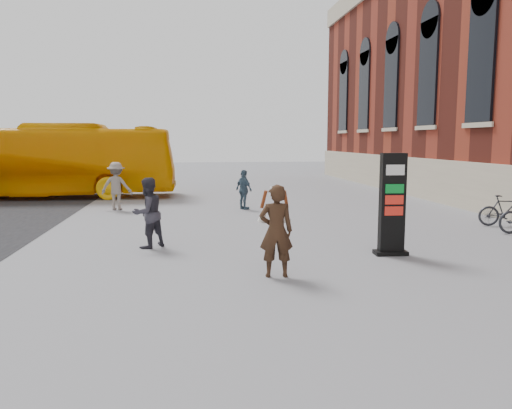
{
  "coord_description": "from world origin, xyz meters",
  "views": [
    {
      "loc": [
        -0.93,
        -9.0,
        2.62
      ],
      "look_at": [
        0.45,
        1.21,
        1.28
      ],
      "focal_mm": 35.0,
      "sensor_mm": 36.0,
      "label": 1
    }
  ],
  "objects": [
    {
      "name": "ground",
      "position": [
        0.0,
        0.0,
        0.0
      ],
      "size": [
        100.0,
        100.0,
        0.0
      ],
      "primitive_type": "plane",
      "color": "#9E9EA3"
    },
    {
      "name": "info_pylon",
      "position": [
        3.63,
        1.69,
        1.16
      ],
      "size": [
        0.77,
        0.42,
        2.32
      ],
      "rotation": [
        0.0,
        0.0,
        -0.06
      ],
      "color": "black",
      "rests_on": "ground"
    },
    {
      "name": "woman",
      "position": [
        0.7,
        0.22,
        0.91
      ],
      "size": [
        0.69,
        0.64,
        1.79
      ],
      "rotation": [
        0.0,
        0.0,
        3.08
      ],
      "color": "black",
      "rests_on": "ground"
    },
    {
      "name": "bus",
      "position": [
        -7.58,
        14.67,
        1.67
      ],
      "size": [
        12.02,
        2.99,
        3.34
      ],
      "primitive_type": "imported",
      "rotation": [
        0.0,
        0.0,
        1.55
      ],
      "color": "#EDA102",
      "rests_on": "road"
    },
    {
      "name": "pedestrian_a",
      "position": [
        -1.94,
        3.21,
        0.86
      ],
      "size": [
        1.05,
        1.04,
        1.72
      ],
      "primitive_type": "imported",
      "rotation": [
        0.0,
        0.0,
        3.88
      ],
      "color": "#312F39",
      "rests_on": "ground"
    },
    {
      "name": "pedestrian_b",
      "position": [
        -3.63,
        10.15,
        0.9
      ],
      "size": [
        1.25,
        0.84,
        1.79
      ],
      "primitive_type": "imported",
      "rotation": [
        0.0,
        0.0,
        2.98
      ],
      "color": "gray",
      "rests_on": "ground"
    },
    {
      "name": "pedestrian_c",
      "position": [
        1.12,
        9.62,
        0.75
      ],
      "size": [
        0.77,
        0.94,
        1.5
      ],
      "primitive_type": "imported",
      "rotation": [
        0.0,
        0.0,
        2.12
      ],
      "color": "#415A6D",
      "rests_on": "ground"
    },
    {
      "name": "bike_7",
      "position": [
        8.6,
        4.83,
        0.48
      ],
      "size": [
        1.65,
        0.87,
        0.95
      ],
      "primitive_type": "imported",
      "rotation": [
        0.0,
        0.0,
        1.29
      ],
      "color": "#27282D",
      "rests_on": "ground"
    }
  ]
}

